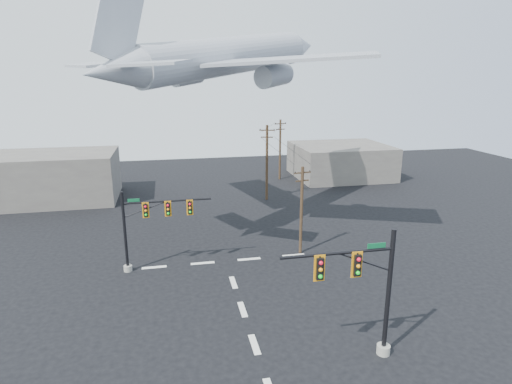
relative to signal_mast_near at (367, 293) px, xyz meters
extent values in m
plane|color=black|center=(-5.70, 2.40, -4.01)|extent=(120.00, 120.00, 0.00)
cube|color=white|center=(-5.70, 2.40, -4.00)|extent=(0.40, 2.00, 0.01)
cube|color=white|center=(-5.70, 6.40, -4.00)|extent=(0.40, 2.00, 0.01)
cube|color=white|center=(-5.70, 10.40, -4.00)|extent=(0.40, 2.00, 0.01)
cube|color=white|center=(-11.70, 14.40, -4.00)|extent=(2.00, 0.40, 0.01)
cube|color=white|center=(-7.70, 14.40, -4.00)|extent=(2.00, 0.40, 0.01)
cube|color=white|center=(-3.70, 14.40, -4.00)|extent=(2.00, 0.40, 0.01)
cube|color=white|center=(0.30, 14.40, -4.00)|extent=(2.00, 0.40, 0.01)
cylinder|color=#99988B|center=(1.31, 0.05, -3.74)|extent=(0.75, 0.75, 0.54)
cylinder|color=black|center=(1.31, 0.05, -0.24)|extent=(0.26, 0.26, 7.54)
cylinder|color=black|center=(-1.78, 0.05, 2.45)|extent=(6.18, 0.17, 0.17)
cylinder|color=black|center=(-0.23, 0.05, 1.81)|extent=(3.35, 0.09, 0.09)
cube|color=black|center=(-0.75, -0.11, 1.78)|extent=(0.37, 0.32, 1.18)
cube|color=orange|center=(-0.75, -0.09, 1.78)|extent=(0.59, 0.04, 1.45)
sphere|color=#F60D29|center=(-0.75, -0.29, 2.15)|extent=(0.22, 0.22, 0.22)
sphere|color=orange|center=(-0.75, -0.29, 1.78)|extent=(0.22, 0.22, 0.22)
sphere|color=#0CCF1C|center=(-0.75, -0.29, 1.40)|extent=(0.22, 0.22, 0.22)
cube|color=black|center=(-2.81, -0.11, 1.78)|extent=(0.37, 0.32, 1.18)
cube|color=orange|center=(-2.81, -0.09, 1.78)|extent=(0.59, 0.04, 1.45)
sphere|color=#F60D29|center=(-2.81, -0.29, 2.15)|extent=(0.22, 0.22, 0.22)
sphere|color=orange|center=(-2.81, -0.29, 1.78)|extent=(0.22, 0.22, 0.22)
sphere|color=#0CCF1C|center=(-2.81, -0.29, 1.40)|extent=(0.22, 0.22, 0.22)
cube|color=#0C552D|center=(0.34, -0.01, 2.72)|extent=(1.02, 0.04, 0.28)
cylinder|color=#99988B|center=(-13.76, 14.16, -3.77)|extent=(0.67, 0.67, 0.48)
cylinder|color=black|center=(-13.76, 14.16, -0.68)|extent=(0.23, 0.23, 6.66)
cylinder|color=black|center=(-10.31, 14.16, 1.70)|extent=(6.88, 0.15, 0.15)
cylinder|color=black|center=(-12.04, 14.16, 1.13)|extent=(3.63, 0.08, 0.08)
cube|color=black|center=(-12.04, 14.02, 1.10)|extent=(0.32, 0.29, 1.05)
cube|color=orange|center=(-12.04, 14.04, 1.10)|extent=(0.52, 0.04, 1.29)
sphere|color=#F60D29|center=(-12.04, 13.86, 1.44)|extent=(0.19, 0.19, 0.19)
sphere|color=orange|center=(-12.04, 13.86, 1.10)|extent=(0.19, 0.19, 0.19)
sphere|color=#0CCF1C|center=(-12.04, 13.86, 0.77)|extent=(0.19, 0.19, 0.19)
cube|color=black|center=(-10.31, 14.02, 1.10)|extent=(0.32, 0.29, 1.05)
cube|color=orange|center=(-10.31, 14.04, 1.10)|extent=(0.52, 0.04, 1.29)
sphere|color=#F60D29|center=(-10.31, 13.86, 1.44)|extent=(0.19, 0.19, 0.19)
sphere|color=orange|center=(-10.31, 13.86, 1.10)|extent=(0.19, 0.19, 0.19)
sphere|color=#0CCF1C|center=(-10.31, 13.86, 0.77)|extent=(0.19, 0.19, 0.19)
cube|color=black|center=(-8.59, 14.02, 1.10)|extent=(0.32, 0.29, 1.05)
cube|color=orange|center=(-8.59, 14.04, 1.10)|extent=(0.52, 0.04, 1.29)
sphere|color=#F60D29|center=(-8.59, 13.86, 1.44)|extent=(0.19, 0.19, 0.19)
sphere|color=orange|center=(-8.59, 13.86, 1.10)|extent=(0.19, 0.19, 0.19)
sphere|color=#0CCF1C|center=(-8.59, 13.86, 0.77)|extent=(0.19, 0.19, 0.19)
cube|color=#0C552D|center=(-12.90, 14.10, 1.94)|extent=(0.90, 0.04, 0.25)
cylinder|color=#422C1C|center=(1.07, 14.86, -0.08)|extent=(0.26, 0.26, 7.86)
cube|color=#422C1C|center=(1.07, 14.86, 3.33)|extent=(1.57, 0.38, 0.10)
cube|color=#422C1C|center=(1.07, 14.86, 2.63)|extent=(1.22, 0.32, 0.10)
cylinder|color=black|center=(0.38, 14.74, 3.42)|extent=(0.09, 0.09, 0.10)
cylinder|color=black|center=(1.07, 14.86, 3.42)|extent=(0.09, 0.09, 0.10)
cylinder|color=black|center=(1.75, 14.99, 3.42)|extent=(0.09, 0.09, 0.10)
cylinder|color=#422C1C|center=(2.03, 32.11, 0.74)|extent=(0.32, 0.32, 9.49)
cube|color=#422C1C|center=(2.03, 32.11, 4.85)|extent=(1.89, 0.59, 0.13)
cube|color=#422C1C|center=(2.03, 32.11, 3.99)|extent=(1.48, 0.48, 0.13)
cylinder|color=black|center=(1.20, 32.31, 4.95)|extent=(0.11, 0.11, 0.13)
cylinder|color=black|center=(2.03, 32.11, 4.95)|extent=(0.11, 0.11, 0.13)
cylinder|color=black|center=(2.86, 31.90, 4.95)|extent=(0.11, 0.11, 0.13)
cylinder|color=#422C1C|center=(6.54, 42.56, 0.53)|extent=(0.31, 0.31, 9.07)
cube|color=#422C1C|center=(6.54, 42.56, 4.44)|extent=(1.85, 0.46, 0.12)
cube|color=#422C1C|center=(6.54, 42.56, 3.62)|extent=(1.44, 0.38, 0.12)
cylinder|color=black|center=(5.72, 42.41, 4.54)|extent=(0.10, 0.10, 0.12)
cylinder|color=black|center=(6.54, 42.56, 4.54)|extent=(0.10, 0.10, 0.12)
cylinder|color=black|center=(7.35, 42.71, 4.54)|extent=(0.10, 0.10, 0.12)
cylinder|color=black|center=(0.77, 23.49, 4.04)|extent=(0.84, 17.25, 0.03)
cylinder|color=black|center=(3.44, 37.34, 4.59)|extent=(4.56, 10.47, 0.03)
cylinder|color=black|center=(2.33, 23.49, 4.04)|extent=(1.15, 17.25, 0.03)
cylinder|color=black|center=(5.12, 37.34, 4.59)|extent=(4.50, 10.47, 0.03)
cylinder|color=#A4A8AF|center=(-3.90, 22.62, 13.10)|extent=(18.55, 17.07, 5.83)
cone|color=#A4A8AF|center=(5.86, 31.34, 14.59)|extent=(6.12, 5.98, 3.94)
cone|color=#A4A8AF|center=(-13.67, 13.91, 11.62)|extent=(5.86, 5.70, 3.60)
cube|color=#A4A8AF|center=(-10.08, 27.36, 12.61)|extent=(8.61, 14.70, 0.81)
cube|color=#A4A8AF|center=(0.10, 15.95, 12.61)|extent=(14.67, 9.91, 0.81)
cylinder|color=#A4A8AF|center=(-7.76, 26.34, 11.33)|extent=(3.98, 3.84, 2.30)
cylinder|color=#A4A8AF|center=(-0.64, 18.36, 11.33)|extent=(3.98, 3.84, 2.30)
cube|color=#A4A8AF|center=(-13.05, 14.46, 14.94)|extent=(3.87, 3.49, 6.16)
cube|color=#A4A8AF|center=(-15.54, 16.82, 12.11)|extent=(4.51, 5.84, 0.46)
cube|color=#A4A8AF|center=(-10.98, 11.72, 12.11)|extent=(5.76, 4.90, 0.46)
cube|color=slate|center=(-25.70, 37.40, -1.01)|extent=(18.00, 10.00, 6.00)
cube|color=slate|center=(16.30, 42.40, -1.51)|extent=(14.00, 12.00, 5.00)
camera|label=1|loc=(-10.12, -19.10, 11.30)|focal=30.00mm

